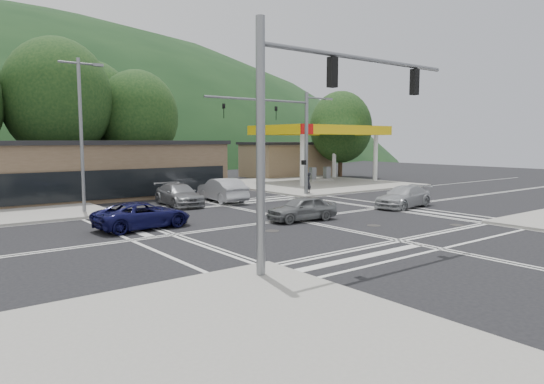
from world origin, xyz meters
TOP-DOWN VIEW (x-y plane):
  - ground at (0.00, 0.00)m, footprint 120.00×120.00m
  - sidewalk_ne at (15.00, 15.00)m, footprint 16.00×16.00m
  - gas_station_canopy at (16.99, 15.99)m, footprint 12.32×8.34m
  - convenience_store at (20.00, 25.00)m, footprint 10.00×6.00m
  - commercial_row at (-8.00, 17.00)m, footprint 24.00×8.00m
  - hill_north at (0.00, 90.00)m, footprint 252.00×126.00m
  - tree_n_b at (-6.00, 24.00)m, footprint 9.00×9.00m
  - tree_n_c at (1.00, 24.00)m, footprint 7.60×7.60m
  - tree_n_e at (-2.00, 28.00)m, footprint 8.40×8.40m
  - tree_ne at (24.00, 20.00)m, footprint 7.20×7.20m
  - streetlight_nw at (-8.44, 9.00)m, footprint 2.50×0.25m
  - signal_mast_ne at (6.95, 8.20)m, footprint 11.65×0.30m
  - signal_mast_sw at (-6.39, -8.20)m, footprint 9.14×0.28m
  - car_blue_west at (-7.63, 2.39)m, footprint 4.92×2.59m
  - car_grey_center at (0.12, -0.60)m, footprint 4.07×2.02m
  - car_silver_east at (8.75, -0.69)m, footprint 4.94×2.52m
  - car_queue_a at (1.00, 9.00)m, footprint 2.26×5.18m
  - car_queue_b at (1.85, 18.47)m, footprint 2.26×5.04m
  - car_northbound at (-2.37, 9.00)m, footprint 2.42×5.11m
  - pedestrian at (8.53, 8.31)m, footprint 0.72×0.63m

SIDE VIEW (x-z plane):
  - ground at x=0.00m, z-range 0.00..0.00m
  - hill_north at x=0.00m, z-range -70.00..70.00m
  - sidewalk_ne at x=15.00m, z-range 0.00..0.15m
  - car_blue_west at x=-7.63m, z-range 0.00..1.32m
  - car_grey_center at x=0.12m, z-range 0.00..1.33m
  - car_silver_east at x=8.75m, z-range 0.00..1.37m
  - car_northbound at x=-2.37m, z-range 0.00..1.44m
  - car_queue_a at x=1.00m, z-range 0.00..1.66m
  - car_queue_b at x=1.85m, z-range 0.00..1.68m
  - pedestrian at x=8.53m, z-range 0.15..1.80m
  - convenience_store at x=20.00m, z-range 0.00..3.80m
  - commercial_row at x=-8.00m, z-range 0.00..4.00m
  - gas_station_canopy at x=16.99m, z-range 2.17..7.92m
  - streetlight_nw at x=-8.44m, z-range 0.55..9.55m
  - signal_mast_ne at x=6.95m, z-range 1.07..9.07m
  - signal_mast_sw at x=-6.39m, z-range 1.12..9.12m
  - tree_ne at x=24.00m, z-range 0.85..10.84m
  - tree_n_c at x=1.00m, z-range 1.06..11.93m
  - tree_n_e at x=-2.00m, z-range 1.15..13.13m
  - tree_n_b at x=-6.00m, z-range 1.30..14.28m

